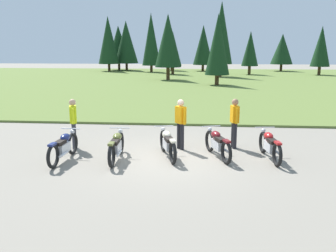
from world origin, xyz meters
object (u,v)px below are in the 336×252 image
Objects in this scene: rider_checking_bike at (73,121)px; rider_in_hivis_vest at (234,120)px; motorcycle_navy at (64,147)px; motorcycle_olive at (116,146)px; motorcycle_cream at (168,143)px; motorcycle_red at (270,145)px; motorcycle_maroon at (218,143)px; rider_with_back_turned at (181,121)px.

rider_checking_bike is 1.00× the size of rider_in_hivis_vest.
motorcycle_olive is (1.55, 0.23, 0.00)m from motorcycle_navy.
motorcycle_red is (3.09, 0.07, 0.00)m from motorcycle_cream.
motorcycle_red is at bearing -51.31° from rider_in_hivis_vest.
motorcycle_red is (6.14, 0.73, 0.00)m from motorcycle_navy.
rider_in_hivis_vest is (3.62, 1.72, 0.51)m from motorcycle_olive.
motorcycle_olive is at bearing -173.70° from motorcycle_red.
motorcycle_maroon is at bearing -7.37° from rider_checking_bike.
rider_with_back_turned is at bearing 161.91° from motorcycle_red.
rider_with_back_turned is 1.81m from rider_in_hivis_vest.
motorcycle_olive is at bearing 8.28° from motorcycle_navy.
motorcycle_red is (1.56, -0.05, 0.00)m from motorcycle_maroon.
motorcycle_cream is at bearing -178.71° from motorcycle_red.
motorcycle_cream is 1.22× the size of rider_with_back_turned.
motorcycle_olive is at bearing -142.59° from rider_with_back_turned.
motorcycle_navy is 1.04× the size of motorcycle_maroon.
rider_in_hivis_vest is (1.78, 0.31, 0.00)m from rider_with_back_turned.
motorcycle_cream is 1.53m from motorcycle_maroon.
motorcycle_navy and motorcycle_cream have the same top height.
rider_in_hivis_vest reaches higher than motorcycle_red.
motorcycle_maroon is at bearing 9.72° from motorcycle_navy.
motorcycle_navy is at bearing -170.28° from motorcycle_maroon.
motorcycle_red is at bearing -1.88° from motorcycle_maroon.
rider_in_hivis_vest reaches higher than motorcycle_navy.
rider_in_hivis_vest is (5.33, 0.54, 0.00)m from rider_checking_bike.
rider_with_back_turned is at bearing 3.78° from rider_checking_bike.
motorcycle_olive is at bearing -169.55° from motorcycle_maroon.
motorcycle_olive is 1.26× the size of rider_checking_bike.
motorcycle_maroon is 1.40m from rider_in_hivis_vest.
rider_checking_bike reaches higher than motorcycle_cream.
rider_with_back_turned is at bearing 37.41° from motorcycle_olive.
rider_checking_bike reaches higher than motorcycle_red.
rider_with_back_turned reaches higher than motorcycle_navy.
motorcycle_cream and motorcycle_maroon have the same top height.
motorcycle_navy is at bearing -83.41° from rider_checking_bike.
motorcycle_cream is at bearing -148.92° from rider_in_hivis_vest.
motorcycle_navy and motorcycle_maroon have the same top height.
motorcycle_olive and motorcycle_maroon have the same top height.
motorcycle_olive is 4.04m from rider_in_hivis_vest.
motorcycle_cream is (3.05, 0.66, 0.00)m from motorcycle_navy.
rider_in_hivis_vest is at bearing 25.35° from motorcycle_olive.
motorcycle_olive is at bearing -34.40° from rider_checking_bike.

